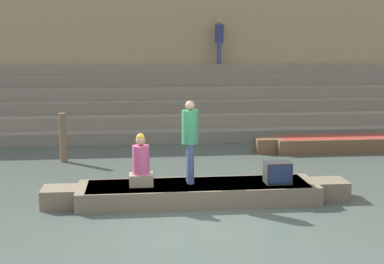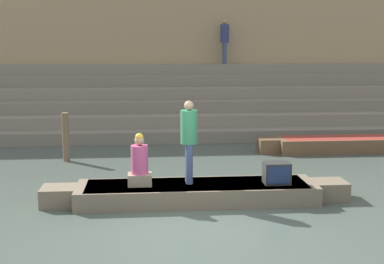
{
  "view_description": "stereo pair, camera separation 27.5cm",
  "coord_description": "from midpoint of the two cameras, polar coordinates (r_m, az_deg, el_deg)",
  "views": [
    {
      "loc": [
        -1.07,
        -9.38,
        3.34
      ],
      "look_at": [
        0.23,
        2.61,
        1.28
      ],
      "focal_mm": 50.0,
      "sensor_mm": 36.0,
      "label": 1
    },
    {
      "loc": [
        -0.79,
        -9.4,
        3.34
      ],
      "look_at": [
        0.23,
        2.61,
        1.28
      ],
      "focal_mm": 50.0,
      "sensor_mm": 36.0,
      "label": 2
    }
  ],
  "objects": [
    {
      "name": "ground_plane",
      "position": [
        10.01,
        -0.5,
        -9.82
      ],
      "size": [
        120.0,
        120.0,
        0.0
      ],
      "primitive_type": "plane",
      "color": "#47544C"
    },
    {
      "name": "ghat_steps",
      "position": [
        20.22,
        -3.5,
        2.67
      ],
      "size": [
        36.0,
        4.57,
        2.43
      ],
      "color": "gray",
      "rests_on": "ground"
    },
    {
      "name": "back_wall",
      "position": [
        22.31,
        -3.85,
        10.59
      ],
      "size": [
        34.2,
        1.28,
        7.45
      ],
      "color": "tan",
      "rests_on": "ground"
    },
    {
      "name": "rowboat_main",
      "position": [
        11.3,
        -0.05,
        -6.42
      ],
      "size": [
        6.43,
        1.35,
        0.38
      ],
      "rotation": [
        0.0,
        0.0,
        0.01
      ],
      "color": "#756651",
      "rests_on": "ground"
    },
    {
      "name": "person_standing",
      "position": [
        11.14,
        -0.91,
        -0.42
      ],
      "size": [
        0.35,
        0.35,
        1.74
      ],
      "rotation": [
        0.0,
        0.0,
        -0.0
      ],
      "color": "#3D4C75",
      "rests_on": "rowboat_main"
    },
    {
      "name": "person_rowing",
      "position": [
        11.09,
        -6.17,
        -3.51
      ],
      "size": [
        0.49,
        0.39,
        1.1
      ],
      "rotation": [
        0.0,
        0.0,
        -0.11
      ],
      "color": "gray",
      "rests_on": "rowboat_main"
    },
    {
      "name": "tv_set",
      "position": [
        11.38,
        8.44,
        -4.3
      ],
      "size": [
        0.54,
        0.41,
        0.45
      ],
      "rotation": [
        0.0,
        0.0,
        -0.03
      ],
      "color": "#2D2D2D",
      "rests_on": "rowboat_main"
    },
    {
      "name": "moored_boat_shore",
      "position": [
        17.09,
        15.33,
        -1.15
      ],
      "size": [
        5.5,
        1.08,
        0.43
      ],
      "rotation": [
        0.0,
        0.0,
        0.01
      ],
      "color": "brown",
      "rests_on": "ground"
    },
    {
      "name": "mooring_post",
      "position": [
        15.34,
        -14.11,
        -0.58
      ],
      "size": [
        0.19,
        0.19,
        1.37
      ],
      "primitive_type": "cylinder",
      "color": "brown",
      "rests_on": "ground"
    },
    {
      "name": "person_on_steps",
      "position": [
        21.56,
        2.55,
        9.96
      ],
      "size": [
        0.35,
        0.35,
        1.76
      ],
      "rotation": [
        0.0,
        0.0,
        5.98
      ],
      "color": "#3D4C75",
      "rests_on": "ghat_steps"
    }
  ]
}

